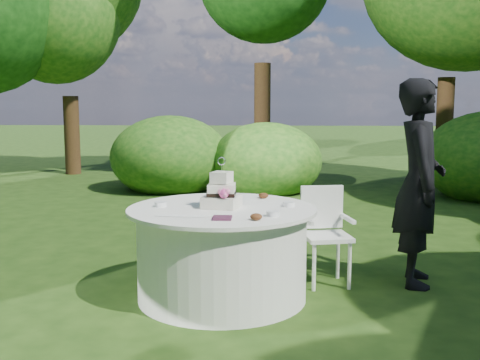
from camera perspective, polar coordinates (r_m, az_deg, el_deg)
name	(u,v)px	position (r m, az deg, el deg)	size (l,w,h in m)	color
ground	(222,297)	(4.83, -1.82, -11.83)	(80.00, 80.00, 0.00)	#19340E
napkins	(222,218)	(4.16, -1.82, -3.87)	(0.14, 0.14, 0.02)	#4B2038
feather_plume	(185,216)	(4.27, -5.57, -3.65)	(0.48, 0.07, 0.01)	white
guest	(419,183)	(5.24, 17.74, -0.29)	(0.67, 0.44, 1.84)	black
table	(222,252)	(4.72, -1.84, -7.37)	(1.56, 1.56, 0.77)	white
cake	(222,194)	(4.61, -1.87, -1.42)	(0.33, 0.33, 0.42)	silver
chair	(325,227)	(5.15, 8.60, -4.72)	(0.47, 0.47, 0.88)	white
votives	(240,207)	(4.53, -0.02, -2.78)	(1.17, 0.52, 0.04)	white
petal_cups	(260,205)	(4.61, 2.06, -2.55)	(0.13, 1.07, 0.05)	#562D16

